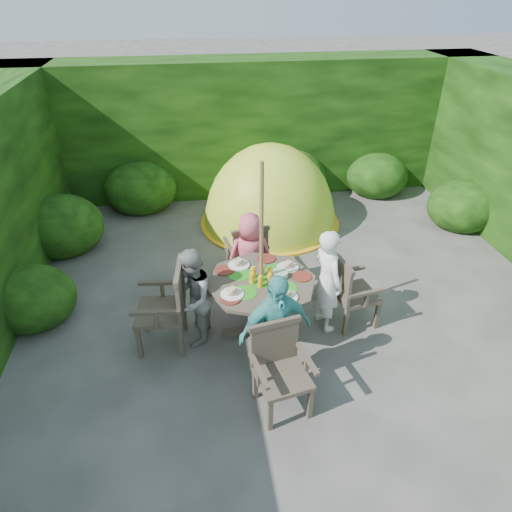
{
  "coord_description": "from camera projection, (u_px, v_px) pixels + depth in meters",
  "views": [
    {
      "loc": [
        -1.25,
        -4.73,
        3.77
      ],
      "look_at": [
        -0.55,
        -0.07,
        0.85
      ],
      "focal_mm": 32.0,
      "sensor_mm": 36.0,
      "label": 1
    }
  ],
  "objects": [
    {
      "name": "child_right",
      "position": [
        327.0,
        280.0,
        5.42
      ],
      "size": [
        0.45,
        0.56,
        1.34
      ],
      "primitive_type": "imported",
      "rotation": [
        0.0,
        0.0,
        1.87
      ],
      "color": "white",
      "rests_on": "ground"
    },
    {
      "name": "child_back",
      "position": [
        250.0,
        256.0,
        6.01
      ],
      "size": [
        0.61,
        0.42,
        1.21
      ],
      "primitive_type": "imported",
      "rotation": [
        0.0,
        0.0,
        3.08
      ],
      "color": "#D5586A",
      "rests_on": "ground"
    },
    {
      "name": "garden_chair_front",
      "position": [
        280.0,
        367.0,
        4.48
      ],
      "size": [
        0.63,
        0.58,
        0.91
      ],
      "rotation": [
        0.0,
        0.0,
        0.19
      ],
      "color": "#3B3226",
      "rests_on": "ground"
    },
    {
      "name": "child_left",
      "position": [
        192.0,
        298.0,
        5.22
      ],
      "size": [
        0.57,
        0.67,
        1.22
      ],
      "primitive_type": "imported",
      "rotation": [
        0.0,
        0.0,
        -1.77
      ],
      "color": "gray",
      "rests_on": "ground"
    },
    {
      "name": "dome_tent",
      "position": [
        269.0,
        222.0,
        8.13
      ],
      "size": [
        2.89,
        2.89,
        2.8
      ],
      "rotation": [
        0.0,
        0.0,
        -0.31
      ],
      "color": "#B6D829",
      "rests_on": "ground"
    },
    {
      "name": "child_front",
      "position": [
        275.0,
        332.0,
        4.63
      ],
      "size": [
        0.85,
        0.52,
        1.35
      ],
      "primitive_type": "imported",
      "rotation": [
        0.0,
        0.0,
        0.26
      ],
      "color": "#4CB1AA",
      "rests_on": "ground"
    },
    {
      "name": "patio_table",
      "position": [
        261.0,
        289.0,
        5.33
      ],
      "size": [
        1.33,
        1.33,
        0.91
      ],
      "rotation": [
        0.0,
        0.0,
        0.02
      ],
      "color": "#3B3226",
      "rests_on": "ground"
    },
    {
      "name": "hedge_enclosure",
      "position": [
        279.0,
        179.0,
        6.58
      ],
      "size": [
        9.0,
        9.0,
        2.5
      ],
      "color": "black",
      "rests_on": "ground"
    },
    {
      "name": "garden_chair_back",
      "position": [
        248.0,
        253.0,
        6.33
      ],
      "size": [
        0.61,
        0.56,
        0.89
      ],
      "rotation": [
        0.0,
        0.0,
        3.32
      ],
      "color": "#3B3226",
      "rests_on": "ground"
    },
    {
      "name": "garden_chair_right",
      "position": [
        350.0,
        290.0,
        5.55
      ],
      "size": [
        0.57,
        0.62,
        0.92
      ],
      "rotation": [
        0.0,
        0.0,
        1.73
      ],
      "color": "#3B3226",
      "rests_on": "ground"
    },
    {
      "name": "garden_chair_left",
      "position": [
        167.0,
        306.0,
        5.2
      ],
      "size": [
        0.6,
        0.66,
        1.02
      ],
      "rotation": [
        0.0,
        0.0,
        -1.67
      ],
      "color": "#3B3226",
      "rests_on": "ground"
    },
    {
      "name": "parasol_pole",
      "position": [
        261.0,
        256.0,
        5.08
      ],
      "size": [
        0.04,
        0.04,
        2.2
      ],
      "primitive_type": "cylinder",
      "rotation": [
        0.0,
        0.0,
        0.02
      ],
      "color": "brown",
      "rests_on": "ground"
    },
    {
      "name": "ground",
      "position": [
        296.0,
        304.0,
        6.12
      ],
      "size": [
        60.0,
        60.0,
        0.0
      ],
      "primitive_type": "plane",
      "color": "#413F3A",
      "rests_on": "ground"
    }
  ]
}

